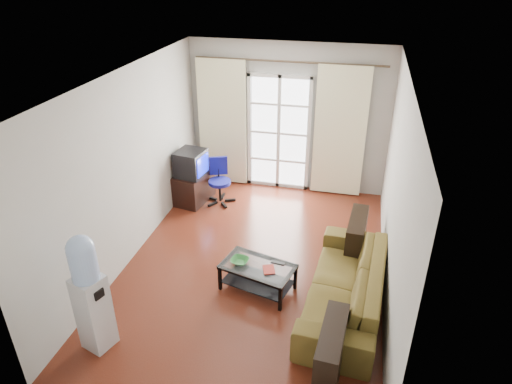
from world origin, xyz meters
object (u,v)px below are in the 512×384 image
water_cooler (89,291)px  coffee_table (258,274)px  sofa (346,285)px  task_chair (220,190)px  tv_stand (193,187)px  crt_tv (190,163)px

water_cooler → coffee_table: bearing=59.7°
sofa → coffee_table: 1.15m
task_chair → coffee_table: bearing=-82.1°
coffee_table → tv_stand: (-1.69, 2.13, 0.03)m
sofa → coffee_table: (-1.14, 0.06, -0.08)m
tv_stand → coffee_table: bearing=-41.7°
coffee_table → water_cooler: bearing=-138.7°
coffee_table → tv_stand: bearing=128.4°
tv_stand → task_chair: bearing=18.1°
sofa → coffee_table: size_ratio=2.20×
sofa → tv_stand: sofa is taller
sofa → task_chair: task_chair is taller
sofa → crt_tv: 3.57m
water_cooler → crt_tv: bearing=110.6°
coffee_table → water_cooler: 2.13m
tv_stand → task_chair: size_ratio=0.92×
coffee_table → crt_tv: size_ratio=1.90×
water_cooler → tv_stand: bearing=110.6°
water_cooler → sofa: bearing=44.1°
tv_stand → task_chair: (0.48, 0.07, -0.03)m
coffee_table → crt_tv: 2.71m
crt_tv → water_cooler: water_cooler is taller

